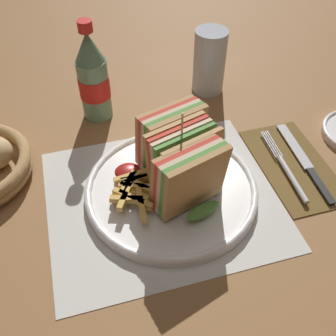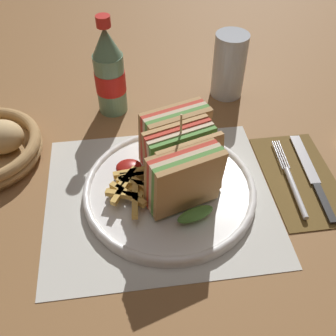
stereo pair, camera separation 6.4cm
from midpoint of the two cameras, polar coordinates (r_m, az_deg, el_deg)
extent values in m
plane|color=olive|center=(0.64, 0.66, -4.71)|extent=(4.00, 4.00, 0.00)
cube|color=silver|center=(0.64, -3.72, -4.50)|extent=(0.37, 0.32, 0.00)
cylinder|color=white|center=(0.65, -2.33, -3.41)|extent=(0.28, 0.28, 0.01)
torus|color=white|center=(0.64, -2.35, -3.00)|extent=(0.28, 0.28, 0.01)
cube|color=tan|center=(0.56, 0.86, -2.52)|extent=(0.11, 0.05, 0.11)
cube|color=#518E3D|center=(0.57, 0.35, -2.03)|extent=(0.11, 0.05, 0.11)
cube|color=beige|center=(0.58, -0.14, -1.55)|extent=(0.11, 0.05, 0.11)
cube|color=red|center=(0.58, -0.63, -1.08)|extent=(0.11, 0.05, 0.11)
cube|color=tan|center=(0.59, -1.10, -0.61)|extent=(0.11, 0.05, 0.11)
ellipsoid|color=#518E3D|center=(0.59, 1.72, -6.45)|extent=(0.06, 0.04, 0.02)
cube|color=tan|center=(0.59, 0.16, -0.11)|extent=(0.11, 0.05, 0.11)
cube|color=#518E3D|center=(0.60, -0.32, 0.48)|extent=(0.11, 0.05, 0.11)
cube|color=beige|center=(0.60, -0.78, 1.05)|extent=(0.11, 0.05, 0.11)
cube|color=red|center=(0.61, -1.24, 1.61)|extent=(0.11, 0.05, 0.11)
cube|color=tan|center=(0.61, -1.70, 2.17)|extent=(0.11, 0.05, 0.11)
ellipsoid|color=#518E3D|center=(0.62, 0.39, -3.01)|extent=(0.06, 0.04, 0.02)
cube|color=tan|center=(0.63, -1.67, 3.87)|extent=(0.11, 0.05, 0.11)
cube|color=#518E3D|center=(0.64, -2.10, 4.25)|extent=(0.11, 0.05, 0.11)
cube|color=beige|center=(0.64, -2.52, 4.62)|extent=(0.11, 0.05, 0.11)
cube|color=red|center=(0.65, -2.94, 4.98)|extent=(0.11, 0.05, 0.11)
cube|color=tan|center=(0.66, -3.34, 5.34)|extent=(0.11, 0.05, 0.11)
ellipsoid|color=#518E3D|center=(0.65, -0.81, 0.10)|extent=(0.06, 0.04, 0.02)
cylinder|color=tan|center=(0.59, -1.11, 2.51)|extent=(0.00, 0.00, 0.14)
cube|color=gold|center=(0.62, -6.63, -3.64)|extent=(0.06, 0.02, 0.01)
cube|color=gold|center=(0.62, -4.53, -3.54)|extent=(0.07, 0.05, 0.01)
cube|color=gold|center=(0.63, -8.54, -3.19)|extent=(0.06, 0.03, 0.01)
cube|color=gold|center=(0.61, -4.91, -4.91)|extent=(0.04, 0.04, 0.01)
cube|color=gold|center=(0.63, -7.50, -1.82)|extent=(0.06, 0.02, 0.01)
cube|color=gold|center=(0.63, -8.70, -2.30)|extent=(0.04, 0.05, 0.01)
cube|color=gold|center=(0.62, -7.41, -2.89)|extent=(0.06, 0.03, 0.01)
cube|color=gold|center=(0.62, -6.29, -3.16)|extent=(0.04, 0.05, 0.01)
cube|color=gold|center=(0.61, -8.74, -4.62)|extent=(0.06, 0.03, 0.01)
cube|color=gold|center=(0.60, -6.97, -5.45)|extent=(0.01, 0.06, 0.01)
cube|color=gold|center=(0.63, -7.59, -1.76)|extent=(0.05, 0.01, 0.01)
cube|color=gold|center=(0.61, -9.15, -4.01)|extent=(0.04, 0.06, 0.01)
cube|color=gold|center=(0.61, -8.24, -4.23)|extent=(0.06, 0.06, 0.01)
cube|color=gold|center=(0.64, -7.98, -1.26)|extent=(0.06, 0.02, 0.01)
ellipsoid|color=maroon|center=(0.65, -8.66, -0.61)|extent=(0.04, 0.04, 0.02)
cube|color=brown|center=(0.72, 15.36, 0.37)|extent=(0.12, 0.22, 0.00)
cylinder|color=silver|center=(0.69, 15.12, -1.65)|extent=(0.02, 0.11, 0.01)
cylinder|color=silver|center=(0.74, 12.02, 3.24)|extent=(0.01, 0.07, 0.00)
cylinder|color=silver|center=(0.74, 12.30, 3.28)|extent=(0.01, 0.07, 0.00)
cylinder|color=silver|center=(0.74, 12.59, 3.32)|extent=(0.01, 0.07, 0.00)
cylinder|color=silver|center=(0.74, 12.87, 3.36)|extent=(0.01, 0.07, 0.00)
cube|color=black|center=(0.69, 18.87, -2.57)|extent=(0.02, 0.08, 0.00)
cube|color=silver|center=(0.75, 15.58, 3.04)|extent=(0.03, 0.12, 0.00)
cylinder|color=slate|center=(0.79, -12.90, 11.03)|extent=(0.06, 0.06, 0.12)
cylinder|color=red|center=(0.78, -12.98, 11.39)|extent=(0.06, 0.06, 0.04)
cone|color=slate|center=(0.74, -14.05, 16.66)|extent=(0.06, 0.06, 0.06)
cylinder|color=red|center=(0.73, -14.59, 19.23)|extent=(0.03, 0.03, 0.02)
cylinder|color=silver|center=(0.84, 3.82, 15.07)|extent=(0.07, 0.07, 0.14)
camera|label=1|loc=(0.03, -92.87, -2.92)|focal=42.00mm
camera|label=2|loc=(0.03, 87.13, 2.92)|focal=42.00mm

